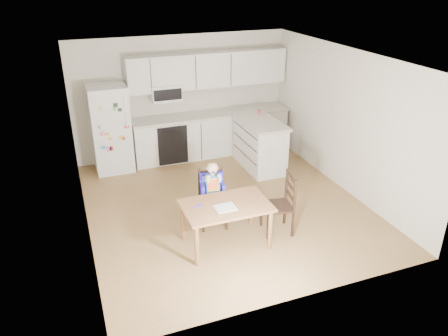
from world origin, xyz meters
name	(u,v)px	position (x,y,z in m)	size (l,w,h in m)	color
room	(214,127)	(0.00, 0.48, 1.25)	(4.52, 5.01, 2.51)	olive
refrigerator	(111,129)	(-1.55, 2.15, 0.85)	(0.72, 0.70, 1.70)	silver
kitchen_run	(209,114)	(0.50, 2.24, 0.88)	(3.37, 0.62, 2.15)	silver
kitchen_island	(259,144)	(1.21, 1.21, 0.50)	(0.70, 1.33, 0.98)	silver
red_cup	(259,112)	(1.36, 1.60, 1.03)	(0.07, 0.07, 0.09)	#C72D4A
dining_table	(226,210)	(-0.39, -1.10, 0.57)	(1.24, 0.80, 0.66)	brown
napkin	(225,208)	(-0.44, -1.19, 0.67)	(0.28, 0.24, 0.01)	silver
toddler_spoon	(197,206)	(-0.79, -1.01, 0.67)	(0.02, 0.02, 0.12)	#2820CC
chair_booster	(212,187)	(-0.38, -0.49, 0.64)	(0.46, 0.46, 1.06)	black
chair_side	(284,200)	(0.55, -1.07, 0.54)	(0.48, 0.48, 0.95)	black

